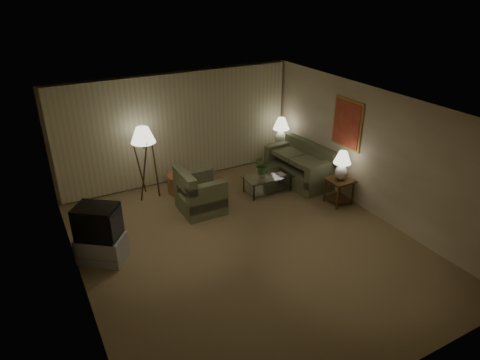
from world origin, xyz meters
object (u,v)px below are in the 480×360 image
at_px(side_table_near, 339,187).
at_px(vase, 262,174).
at_px(side_table_far, 280,151).
at_px(table_lamp_near, 342,163).
at_px(coffee_table, 267,181).
at_px(crt_tv, 97,222).
at_px(floor_lamp, 145,161).
at_px(armchair, 201,194).
at_px(tv_cabinet, 102,248).
at_px(ottoman, 181,183).
at_px(table_lamp_far, 281,129).
at_px(sofa, 299,167).

distance_m(side_table_near, vase, 1.79).
distance_m(side_table_near, side_table_far, 2.42).
distance_m(table_lamp_near, coffee_table, 1.83).
xyz_separation_m(coffee_table, crt_tv, (-4.07, -0.88, 0.53)).
bearing_deg(side_table_far, table_lamp_near, -90.00).
xyz_separation_m(side_table_near, floor_lamp, (-3.70, 2.38, 0.48)).
height_order(side_table_near, crt_tv, crt_tv).
height_order(armchair, vase, armchair).
xyz_separation_m(tv_cabinet, floor_lamp, (1.50, 2.02, 0.64)).
distance_m(armchair, crt_tv, 2.49).
bearing_deg(ottoman, coffee_table, -28.99).
distance_m(table_lamp_near, ottoman, 3.77).
distance_m(armchair, side_table_far, 3.14).
distance_m(side_table_far, ottoman, 2.93).
distance_m(ottoman, vase, 1.94).
height_order(table_lamp_far, vase, table_lamp_far).
height_order(side_table_far, coffee_table, side_table_far).
height_order(floor_lamp, ottoman, floor_lamp).
xyz_separation_m(armchair, table_lamp_near, (2.88, -1.19, 0.60)).
distance_m(floor_lamp, ottoman, 1.03).
xyz_separation_m(sofa, side_table_far, (0.15, 1.07, 0.02)).
bearing_deg(table_lamp_far, side_table_far, 180.00).
xyz_separation_m(coffee_table, tv_cabinet, (-4.07, -0.88, -0.03)).
relative_size(sofa, side_table_far, 3.16).
relative_size(table_lamp_near, coffee_table, 0.58).
bearing_deg(table_lamp_near, side_table_near, 90.00).
bearing_deg(armchair, floor_lamp, 34.64).
height_order(table_lamp_far, floor_lamp, floor_lamp).
xyz_separation_m(table_lamp_far, coffee_table, (-1.13, -1.17, -0.76)).
bearing_deg(floor_lamp, armchair, -55.69).
bearing_deg(tv_cabinet, vase, 50.28).
distance_m(table_lamp_far, floor_lamp, 3.70).
distance_m(sofa, coffee_table, 0.99).
bearing_deg(crt_tv, table_lamp_near, 33.55).
relative_size(coffee_table, vase, 7.41).
xyz_separation_m(sofa, table_lamp_far, (0.15, 1.07, 0.65)).
height_order(coffee_table, tv_cabinet, tv_cabinet).
relative_size(table_lamp_near, crt_tv, 0.76).
bearing_deg(side_table_far, side_table_near, -90.00).
distance_m(tv_cabinet, ottoman, 2.95).
relative_size(side_table_near, tv_cabinet, 0.62).
xyz_separation_m(side_table_near, crt_tv, (-5.20, 0.37, 0.40)).
height_order(side_table_near, side_table_far, same).
relative_size(side_table_near, floor_lamp, 0.35).
height_order(tv_cabinet, vase, vase).
height_order(table_lamp_near, crt_tv, table_lamp_near).
xyz_separation_m(crt_tv, vase, (3.92, 0.88, -0.32)).
relative_size(armchair, table_lamp_far, 1.26).
bearing_deg(table_lamp_far, sofa, -97.97).
bearing_deg(table_lamp_far, vase, -137.50).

